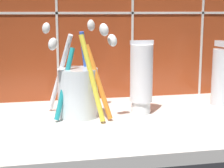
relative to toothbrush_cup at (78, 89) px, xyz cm
name	(u,v)px	position (x,y,z in cm)	size (l,w,h in cm)	color
sink_counter	(146,123)	(12.19, -3.39, -6.33)	(66.85, 35.43, 2.00)	silver
toothbrush_cup	(78,89)	(0.00, 0.00, 0.00)	(13.61, 13.46, 18.12)	silver
toothpaste_tube	(140,78)	(11.84, 0.05, 1.69)	(4.56, 4.35, 14.19)	white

